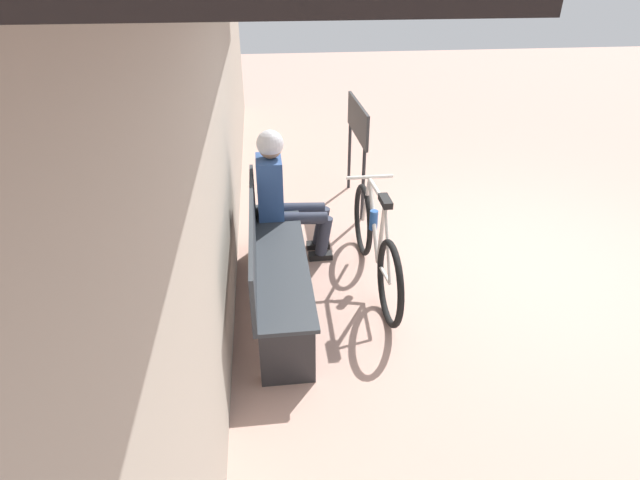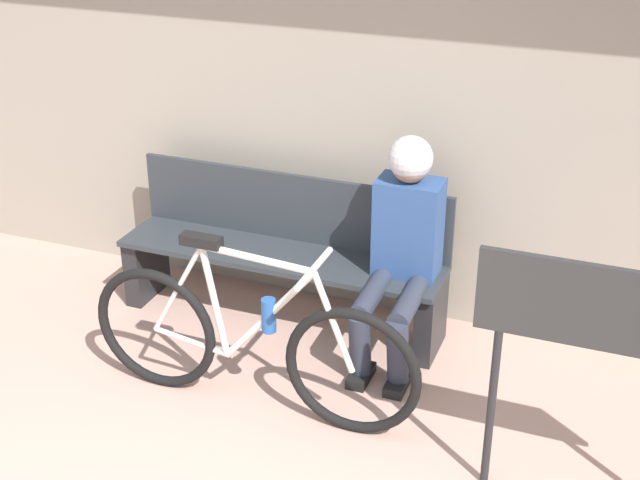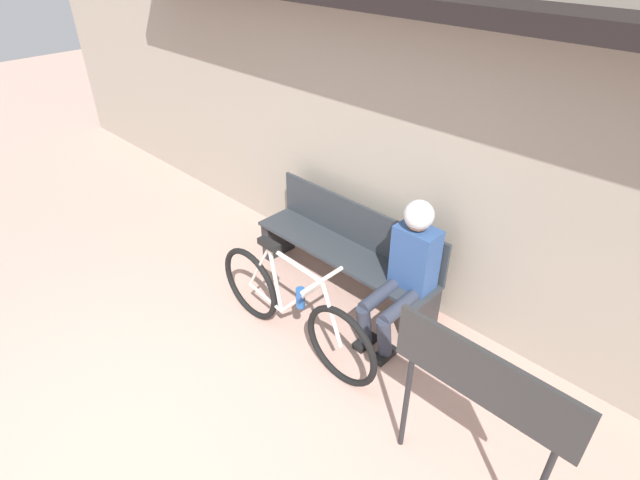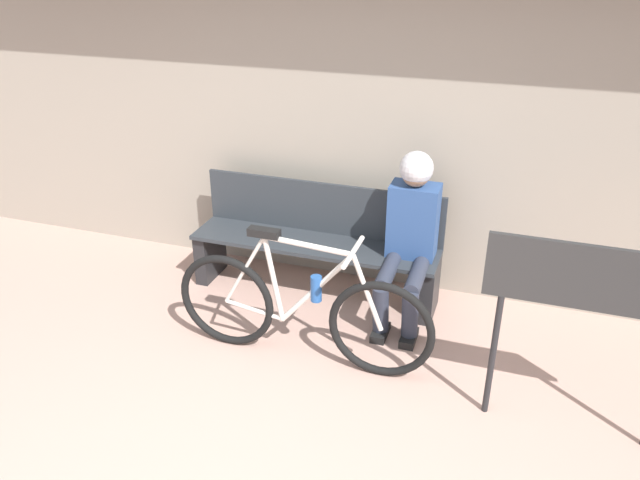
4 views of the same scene
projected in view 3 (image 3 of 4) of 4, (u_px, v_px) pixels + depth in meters
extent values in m
plane|color=tan|center=(151.00, 444.00, 3.33)|extent=(24.00, 24.00, 0.00)
cube|color=#9E9384|center=(402.00, 119.00, 3.99)|extent=(12.00, 0.12, 3.20)
cube|color=#2D3338|center=(343.00, 252.00, 4.48)|extent=(1.87, 0.42, 0.03)
cube|color=#2D3338|center=(358.00, 224.00, 4.48)|extent=(1.87, 0.03, 0.40)
cube|color=#232326|center=(278.00, 236.00, 5.12)|extent=(0.10, 0.36, 0.41)
cube|color=#232326|center=(422.00, 317.00, 4.08)|extent=(0.10, 0.36, 0.41)
torus|color=black|center=(250.00, 284.00, 4.24)|extent=(0.67, 0.05, 0.67)
torus|color=black|center=(341.00, 346.00, 3.63)|extent=(0.67, 0.05, 0.67)
cylinder|color=silver|center=(295.00, 264.00, 3.63)|extent=(0.57, 0.03, 0.07)
cylinder|color=silver|center=(300.00, 298.00, 3.76)|extent=(0.49, 0.03, 0.57)
cylinder|color=silver|center=(276.00, 280.00, 3.92)|extent=(0.14, 0.03, 0.58)
cylinder|color=silver|center=(265.00, 297.00, 4.14)|extent=(0.40, 0.03, 0.09)
cylinder|color=silver|center=(259.00, 267.00, 4.02)|extent=(0.31, 0.02, 0.53)
cylinder|color=silver|center=(332.00, 315.00, 3.55)|extent=(0.22, 0.03, 0.50)
cube|color=black|center=(269.00, 244.00, 3.78)|extent=(0.20, 0.07, 0.05)
cylinder|color=silver|center=(322.00, 280.00, 3.47)|extent=(0.03, 0.40, 0.03)
cylinder|color=#235199|center=(300.00, 298.00, 3.76)|extent=(0.07, 0.07, 0.17)
cylinder|color=#2D3342|center=(381.00, 294.00, 3.98)|extent=(0.11, 0.46, 0.13)
cylinder|color=#2D3342|center=(364.00, 324.00, 3.96)|extent=(0.11, 0.17, 0.39)
cube|color=black|center=(365.00, 342.00, 4.10)|extent=(0.10, 0.22, 0.06)
cylinder|color=#2D3342|center=(402.00, 306.00, 3.86)|extent=(0.11, 0.46, 0.13)
cylinder|color=#2D3342|center=(384.00, 337.00, 3.85)|extent=(0.11, 0.17, 0.39)
cube|color=black|center=(385.00, 354.00, 3.98)|extent=(0.10, 0.22, 0.06)
cube|color=#2D4C84|center=(415.00, 257.00, 3.93)|extent=(0.34, 0.22, 0.53)
sphere|color=#9E7556|center=(419.00, 218.00, 3.72)|extent=(0.20, 0.20, 0.20)
sphere|color=silver|center=(419.00, 215.00, 3.70)|extent=(0.23, 0.23, 0.23)
cylinder|color=#232326|center=(406.00, 404.00, 3.13)|extent=(0.04, 0.04, 0.78)
cube|color=#2D2D2D|center=(483.00, 378.00, 2.57)|extent=(1.06, 0.03, 0.36)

